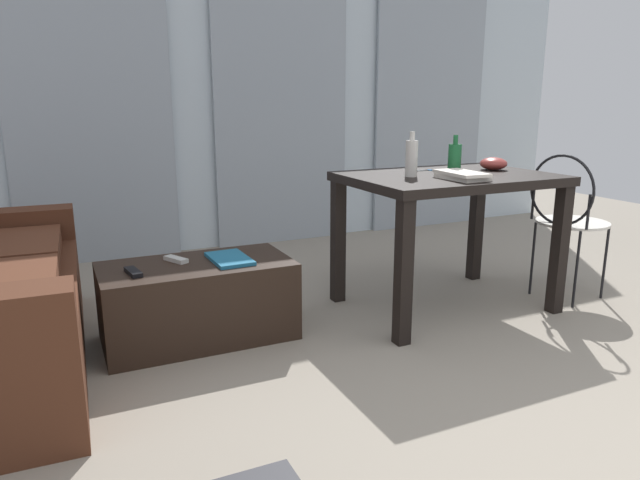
{
  "coord_description": "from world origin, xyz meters",
  "views": [
    {
      "loc": [
        -1.76,
        -0.88,
        1.18
      ],
      "look_at": [
        -0.46,
        1.9,
        0.43
      ],
      "focal_mm": 32.21,
      "sensor_mm": 36.0,
      "label": 1
    }
  ],
  "objects_px": {
    "craft_table": "(448,195)",
    "tv_remote_primary": "(176,259)",
    "scissors": "(426,170)",
    "bowl": "(493,164)",
    "wire_chair": "(567,211)",
    "tv_remote_secondary": "(133,272)",
    "bottle_near": "(412,158)",
    "magazine": "(230,259)",
    "coffee_table": "(198,301)",
    "bottle_far": "(455,158)",
    "book_stack": "(462,175)"
  },
  "relations": [
    {
      "from": "bowl",
      "to": "bottle_far",
      "type": "bearing_deg",
      "value": -171.18
    },
    {
      "from": "coffee_table",
      "to": "bowl",
      "type": "relative_size",
      "value": 5.89
    },
    {
      "from": "bowl",
      "to": "tv_remote_secondary",
      "type": "bearing_deg",
      "value": 179.0
    },
    {
      "from": "bottle_near",
      "to": "tv_remote_secondary",
      "type": "height_order",
      "value": "bottle_near"
    },
    {
      "from": "scissors",
      "to": "bowl",
      "type": "bearing_deg",
      "value": -20.16
    },
    {
      "from": "craft_table",
      "to": "tv_remote_secondary",
      "type": "xyz_separation_m",
      "value": [
        -1.71,
        0.09,
        -0.25
      ]
    },
    {
      "from": "bowl",
      "to": "scissors",
      "type": "distance_m",
      "value": 0.41
    },
    {
      "from": "bottle_near",
      "to": "scissors",
      "type": "xyz_separation_m",
      "value": [
        0.23,
        0.19,
        -0.1
      ]
    },
    {
      "from": "coffee_table",
      "to": "wire_chair",
      "type": "relative_size",
      "value": 1.06
    },
    {
      "from": "craft_table",
      "to": "coffee_table",
      "type": "bearing_deg",
      "value": 174.04
    },
    {
      "from": "wire_chair",
      "to": "tv_remote_secondary",
      "type": "relative_size",
      "value": 5.8
    },
    {
      "from": "tv_remote_secondary",
      "to": "magazine",
      "type": "bearing_deg",
      "value": -3.86
    },
    {
      "from": "scissors",
      "to": "bottle_near",
      "type": "bearing_deg",
      "value": -141.15
    },
    {
      "from": "craft_table",
      "to": "bottle_near",
      "type": "height_order",
      "value": "bottle_near"
    },
    {
      "from": "bottle_near",
      "to": "magazine",
      "type": "height_order",
      "value": "bottle_near"
    },
    {
      "from": "tv_remote_primary",
      "to": "coffee_table",
      "type": "bearing_deg",
      "value": -67.5
    },
    {
      "from": "craft_table",
      "to": "bowl",
      "type": "bearing_deg",
      "value": 8.19
    },
    {
      "from": "wire_chair",
      "to": "bowl",
      "type": "xyz_separation_m",
      "value": [
        -0.36,
        0.24,
        0.27
      ]
    },
    {
      "from": "scissors",
      "to": "bottle_far",
      "type": "bearing_deg",
      "value": -74.5
    },
    {
      "from": "coffee_table",
      "to": "tv_remote_primary",
      "type": "xyz_separation_m",
      "value": [
        -0.08,
        0.07,
        0.21
      ]
    },
    {
      "from": "wire_chair",
      "to": "bottle_near",
      "type": "relative_size",
      "value": 3.67
    },
    {
      "from": "bowl",
      "to": "wire_chair",
      "type": "bearing_deg",
      "value": -33.69
    },
    {
      "from": "tv_remote_primary",
      "to": "scissors",
      "type": "bearing_deg",
      "value": -27.03
    },
    {
      "from": "craft_table",
      "to": "scissors",
      "type": "distance_m",
      "value": 0.23
    },
    {
      "from": "scissors",
      "to": "tv_remote_primary",
      "type": "bearing_deg",
      "value": 178.84
    },
    {
      "from": "craft_table",
      "to": "tv_remote_primary",
      "type": "distance_m",
      "value": 1.53
    },
    {
      "from": "book_stack",
      "to": "bottle_far",
      "type": "bearing_deg",
      "value": 62.17
    },
    {
      "from": "bottle_near",
      "to": "wire_chair",
      "type": "bearing_deg",
      "value": -11.38
    },
    {
      "from": "book_stack",
      "to": "magazine",
      "type": "relative_size",
      "value": 1.02
    },
    {
      "from": "book_stack",
      "to": "tv_remote_primary",
      "type": "xyz_separation_m",
      "value": [
        -1.41,
        0.42,
        -0.39
      ]
    },
    {
      "from": "bottle_near",
      "to": "magazine",
      "type": "distance_m",
      "value": 1.1
    },
    {
      "from": "craft_table",
      "to": "bottle_far",
      "type": "bearing_deg",
      "value": 1.49
    },
    {
      "from": "wire_chair",
      "to": "bowl",
      "type": "distance_m",
      "value": 0.51
    },
    {
      "from": "scissors",
      "to": "coffee_table",
      "type": "bearing_deg",
      "value": -178.17
    },
    {
      "from": "scissors",
      "to": "wire_chair",
      "type": "bearing_deg",
      "value": -27.2
    },
    {
      "from": "book_stack",
      "to": "coffee_table",
      "type": "bearing_deg",
      "value": 165.26
    },
    {
      "from": "bottle_far",
      "to": "book_stack",
      "type": "distance_m",
      "value": 0.24
    },
    {
      "from": "book_stack",
      "to": "scissors",
      "type": "bearing_deg",
      "value": 82.07
    },
    {
      "from": "bottle_far",
      "to": "bowl",
      "type": "relative_size",
      "value": 1.36
    },
    {
      "from": "wire_chair",
      "to": "craft_table",
      "type": "bearing_deg",
      "value": 165.15
    },
    {
      "from": "bottle_far",
      "to": "tv_remote_primary",
      "type": "xyz_separation_m",
      "value": [
        -1.52,
        0.22,
        -0.46
      ]
    },
    {
      "from": "bottle_near",
      "to": "scissors",
      "type": "relative_size",
      "value": 2.05
    },
    {
      "from": "tv_remote_primary",
      "to": "bowl",
      "type": "bearing_deg",
      "value": -31.1
    },
    {
      "from": "wire_chair",
      "to": "tv_remote_secondary",
      "type": "xyz_separation_m",
      "value": [
        -2.43,
        0.28,
        -0.14
      ]
    },
    {
      "from": "craft_table",
      "to": "wire_chair",
      "type": "distance_m",
      "value": 0.76
    },
    {
      "from": "bowl",
      "to": "tv_remote_primary",
      "type": "bearing_deg",
      "value": 174.77
    },
    {
      "from": "bottle_near",
      "to": "bowl",
      "type": "relative_size",
      "value": 1.52
    },
    {
      "from": "craft_table",
      "to": "tv_remote_secondary",
      "type": "distance_m",
      "value": 1.73
    },
    {
      "from": "craft_table",
      "to": "tv_remote_secondary",
      "type": "height_order",
      "value": "craft_table"
    },
    {
      "from": "book_stack",
      "to": "magazine",
      "type": "xyz_separation_m",
      "value": [
        -1.16,
        0.33,
        -0.39
      ]
    }
  ]
}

